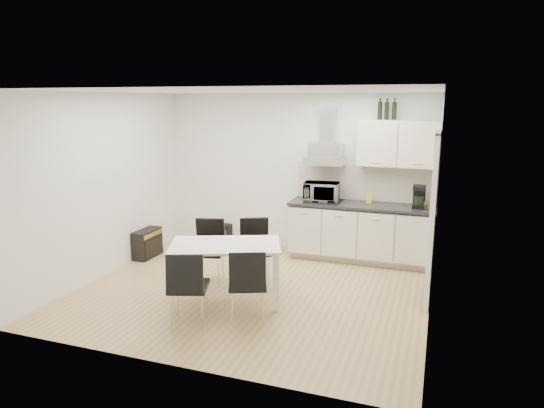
% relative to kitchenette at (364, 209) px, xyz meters
% --- Properties ---
extents(ground, '(4.50, 4.50, 0.00)m').
position_rel_kitchenette_xyz_m(ground, '(-1.18, -1.73, -0.83)').
color(ground, tan).
rests_on(ground, ground).
extents(wall_back, '(4.50, 0.10, 2.60)m').
position_rel_kitchenette_xyz_m(wall_back, '(-1.18, 0.27, 0.47)').
color(wall_back, silver).
rests_on(wall_back, ground).
extents(wall_front, '(4.50, 0.10, 2.60)m').
position_rel_kitchenette_xyz_m(wall_front, '(-1.18, -3.73, 0.47)').
color(wall_front, silver).
rests_on(wall_front, ground).
extents(wall_left, '(0.10, 4.00, 2.60)m').
position_rel_kitchenette_xyz_m(wall_left, '(-3.43, -1.73, 0.47)').
color(wall_left, silver).
rests_on(wall_left, ground).
extents(wall_right, '(0.10, 4.00, 2.60)m').
position_rel_kitchenette_xyz_m(wall_right, '(1.07, -1.73, 0.47)').
color(wall_right, silver).
rests_on(wall_right, ground).
extents(ceiling, '(4.50, 4.50, 0.00)m').
position_rel_kitchenette_xyz_m(ceiling, '(-1.18, -1.73, 1.77)').
color(ceiling, white).
rests_on(ceiling, wall_back).
extents(doorway, '(0.08, 1.04, 2.10)m').
position_rel_kitchenette_xyz_m(doorway, '(1.03, -1.18, 0.22)').
color(doorway, white).
rests_on(doorway, ground).
extents(kitchenette, '(2.22, 0.64, 2.52)m').
position_rel_kitchenette_xyz_m(kitchenette, '(0.00, 0.00, 0.00)').
color(kitchenette, beige).
rests_on(kitchenette, ground).
extents(dining_table, '(1.54, 1.21, 0.75)m').
position_rel_kitchenette_xyz_m(dining_table, '(-1.37, -2.17, -0.17)').
color(dining_table, white).
rests_on(dining_table, ground).
extents(chair_far_left, '(0.55, 0.60, 0.88)m').
position_rel_kitchenette_xyz_m(chair_far_left, '(-1.86, -1.69, -0.39)').
color(chair_far_left, black).
rests_on(chair_far_left, ground).
extents(chair_far_right, '(0.61, 0.64, 0.88)m').
position_rel_kitchenette_xyz_m(chair_far_right, '(-1.26, -1.43, -0.39)').
color(chair_far_right, black).
rests_on(chair_far_right, ground).
extents(chair_near_left, '(0.58, 0.61, 0.88)m').
position_rel_kitchenette_xyz_m(chair_near_left, '(-1.49, -2.89, -0.39)').
color(chair_near_left, black).
rests_on(chair_near_left, ground).
extents(chair_near_right, '(0.60, 0.63, 0.88)m').
position_rel_kitchenette_xyz_m(chair_near_right, '(-0.90, -2.61, -0.39)').
color(chair_near_right, black).
rests_on(chair_near_right, ground).
extents(guitar_amp, '(0.25, 0.55, 0.45)m').
position_rel_kitchenette_xyz_m(guitar_amp, '(-3.30, -0.98, -0.60)').
color(guitar_amp, black).
rests_on(guitar_amp, ground).
extents(floor_speaker, '(0.21, 0.18, 0.33)m').
position_rel_kitchenette_xyz_m(floor_speaker, '(-2.45, 0.17, -0.66)').
color(floor_speaker, black).
rests_on(floor_speaker, ground).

